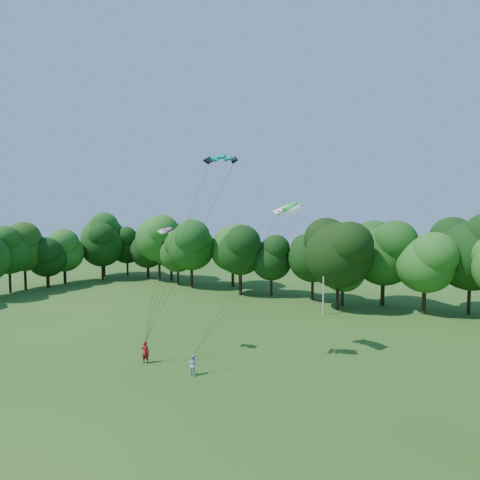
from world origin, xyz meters
The scene contains 10 objects.
ground centered at (0.00, 0.00, 0.00)m, with size 160.00×160.00×0.00m, color #244F15.
utility_pole centered at (2.47, 28.70, 3.65)m, with size 1.39×0.41×7.04m.
kite_flyer_left centered at (-4.85, 6.07, 0.94)m, with size 0.68×0.45×1.87m, color maroon.
kite_flyer_right centered at (-0.01, 6.36, 0.80)m, with size 0.78×0.60×1.60m, color #AFD6F3.
kite_teal centered at (1.15, 8.61, 16.88)m, with size 2.72×2.02×0.59m.
kite_green centered at (4.52, 14.00, 13.06)m, with size 3.21×2.24×0.71m.
kite_pink centered at (-4.35, 8.36, 11.09)m, with size 1.62×0.93×0.30m.
tree_back_west centered at (-30.54, 37.44, 7.95)m, with size 8.75×8.75×12.73m.
tree_back_center centered at (3.19, 32.14, 8.61)m, with size 9.49×9.49×13.80m.
tree_flank_west centered at (-44.57, 17.57, 6.99)m, with size 7.70×7.70×11.21m.
Camera 1 is at (17.92, -15.56, 12.26)m, focal length 28.00 mm.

